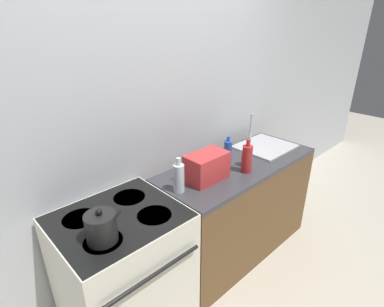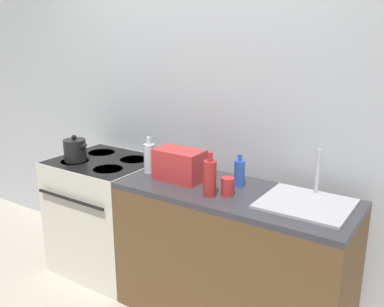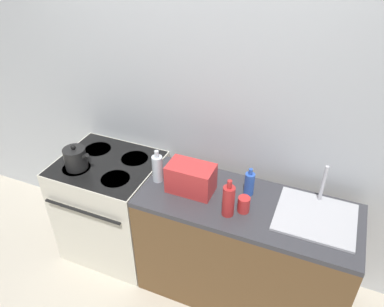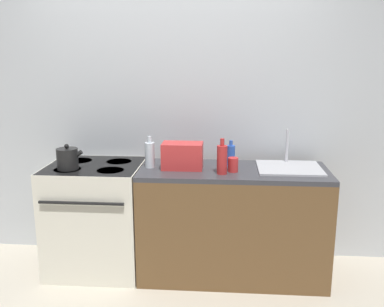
{
  "view_description": "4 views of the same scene",
  "coord_description": "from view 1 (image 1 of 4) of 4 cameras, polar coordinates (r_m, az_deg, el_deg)",
  "views": [
    {
      "loc": [
        -1.28,
        -1.04,
        1.95
      ],
      "look_at": [
        0.06,
        0.37,
        1.08
      ],
      "focal_mm": 28.0,
      "sensor_mm": 36.0,
      "label": 1
    },
    {
      "loc": [
        1.62,
        -1.85,
        1.82
      ],
      "look_at": [
        0.16,
        0.37,
        1.04
      ],
      "focal_mm": 40.0,
      "sensor_mm": 36.0,
      "label": 2
    },
    {
      "loc": [
        0.89,
        -1.53,
        2.52
      ],
      "look_at": [
        0.1,
        0.34,
        1.14
      ],
      "focal_mm": 35.0,
      "sensor_mm": 36.0,
      "label": 3
    },
    {
      "loc": [
        0.44,
        -2.89,
        1.75
      ],
      "look_at": [
        0.19,
        0.3,
        1.0
      ],
      "focal_mm": 40.0,
      "sensor_mm": 36.0,
      "label": 4
    }
  ],
  "objects": [
    {
      "name": "ground_plane",
      "position": [
        2.55,
        5.28,
        -25.78
      ],
      "size": [
        12.0,
        12.0,
        0.0
      ],
      "primitive_type": "plane",
      "color": "beige"
    },
    {
      "name": "toaster",
      "position": [
        2.15,
        2.82,
        -2.51
      ],
      "size": [
        0.31,
        0.19,
        0.2
      ],
      "color": "red",
      "rests_on": "counter_block"
    },
    {
      "name": "wall_back",
      "position": [
        2.26,
        -7.02,
        7.29
      ],
      "size": [
        8.0,
        0.05,
        2.6
      ],
      "color": "silver",
      "rests_on": "ground_plane"
    },
    {
      "name": "bottle_blue",
      "position": [
        2.48,
        6.84,
        0.69
      ],
      "size": [
        0.07,
        0.07,
        0.2
      ],
      "color": "#2D56B7",
      "rests_on": "counter_block"
    },
    {
      "name": "sink_tray",
      "position": [
        2.82,
        13.62,
        1.5
      ],
      "size": [
        0.48,
        0.43,
        0.28
      ],
      "color": "#B7B7BC",
      "rests_on": "counter_block"
    },
    {
      "name": "bottle_clear",
      "position": [
        2.0,
        -2.53,
        -4.6
      ],
      "size": [
        0.08,
        0.08,
        0.25
      ],
      "color": "silver",
      "rests_on": "counter_block"
    },
    {
      "name": "counter_block",
      "position": [
        2.69,
        8.38,
        -10.15
      ],
      "size": [
        1.45,
        0.58,
        0.88
      ],
      "color": "brown",
      "rests_on": "ground_plane"
    },
    {
      "name": "bottle_red",
      "position": [
        2.29,
        10.44,
        -0.94
      ],
      "size": [
        0.08,
        0.08,
        0.27
      ],
      "color": "#B72828",
      "rests_on": "counter_block"
    },
    {
      "name": "cup_red",
      "position": [
        2.41,
        10.29,
        -1.12
      ],
      "size": [
        0.08,
        0.08,
        0.11
      ],
      "color": "red",
      "rests_on": "counter_block"
    },
    {
      "name": "stove",
      "position": [
        2.14,
        -12.76,
        -20.99
      ],
      "size": [
        0.75,
        0.69,
        0.88
      ],
      "color": "silver",
      "rests_on": "ground_plane"
    },
    {
      "name": "kettle",
      "position": [
        1.66,
        -16.86,
        -13.29
      ],
      "size": [
        0.2,
        0.16,
        0.2
      ],
      "color": "black",
      "rests_on": "stove"
    }
  ]
}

